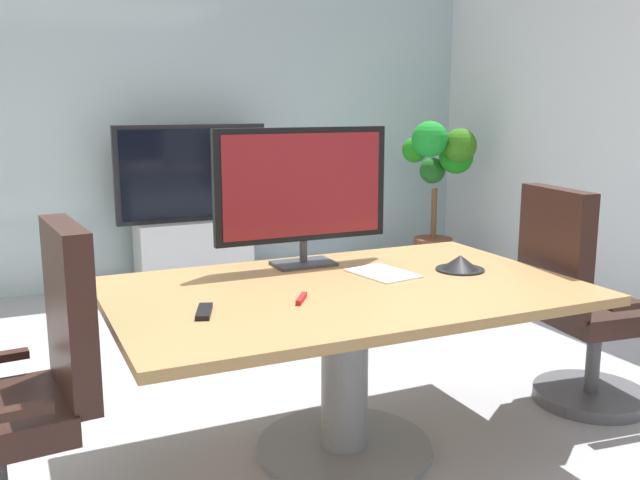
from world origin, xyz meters
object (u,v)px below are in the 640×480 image
conference_table (345,328)px  office_chair_right (580,316)px  remote_control (204,311)px  conference_phone (460,264)px  office_chair_left (23,415)px  tv_monitor (302,188)px  wall_display_unit (194,234)px  potted_plant (440,178)px

conference_table → office_chair_right: size_ratio=1.76×
conference_table → remote_control: 0.68m
conference_phone → remote_control: 1.24m
office_chair_left → tv_monitor: (1.25, 0.54, 0.64)m
tv_monitor → conference_table: bearing=-89.2°
office_chair_right → wall_display_unit: (-1.14, 3.00, -0.01)m
wall_display_unit → conference_phone: bearing=-80.7°
office_chair_left → potted_plant: bearing=122.5°
tv_monitor → conference_phone: tv_monitor is taller
office_chair_right → potted_plant: size_ratio=0.82×
remote_control → office_chair_right: bearing=22.7°
office_chair_right → remote_control: bearing=98.6°
office_chair_left → remote_control: bearing=82.5°
conference_table → tv_monitor: bearing=90.8°
tv_monitor → office_chair_left: bearing=-156.8°
conference_phone → remote_control: (-1.23, -0.16, -0.02)m
office_chair_left → potted_plant: (3.47, 2.68, 0.38)m
conference_table → office_chair_left: office_chair_left is taller
office_chair_left → potted_plant: potted_plant is taller
potted_plant → remote_control: size_ratio=7.80×
office_chair_left → remote_control: size_ratio=6.41×
tv_monitor → potted_plant: 3.10m
potted_plant → conference_phone: bearing=-122.5°
tv_monitor → wall_display_unit: (0.13, 2.51, -0.65)m
wall_display_unit → remote_control: size_ratio=7.71×
wall_display_unit → conference_table: bearing=-92.3°
wall_display_unit → potted_plant: 2.16m
office_chair_left → wall_display_unit: (1.38, 3.05, -0.01)m
conference_phone → office_chair_right: bearing=-7.5°
wall_display_unit → potted_plant: size_ratio=0.99×
potted_plant → tv_monitor: bearing=-136.0°
conference_table → tv_monitor: size_ratio=2.28×
conference_table → remote_control: remote_control is taller
office_chair_left → wall_display_unit: 3.34m
conference_table → wall_display_unit: wall_display_unit is taller
tv_monitor → wall_display_unit: size_ratio=0.64×
tv_monitor → remote_control: 0.91m
office_chair_right → conference_table: bearing=93.8°
remote_control → conference_phone: bearing=28.0°
remote_control → wall_display_unit: bearing=96.6°
office_chair_left → conference_phone: 1.89m
tv_monitor → conference_phone: (0.60, -0.40, -0.33)m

